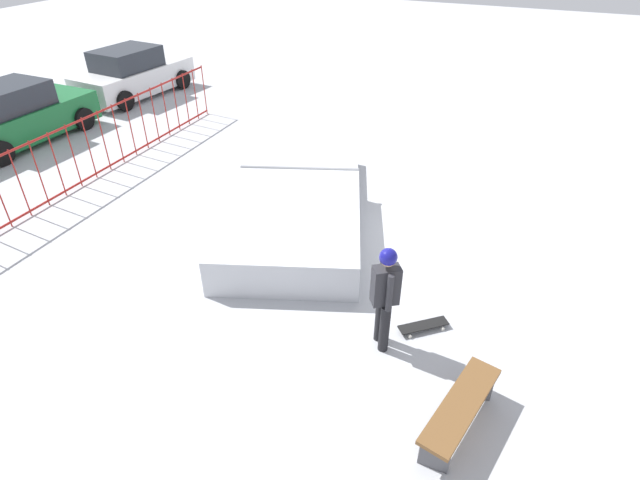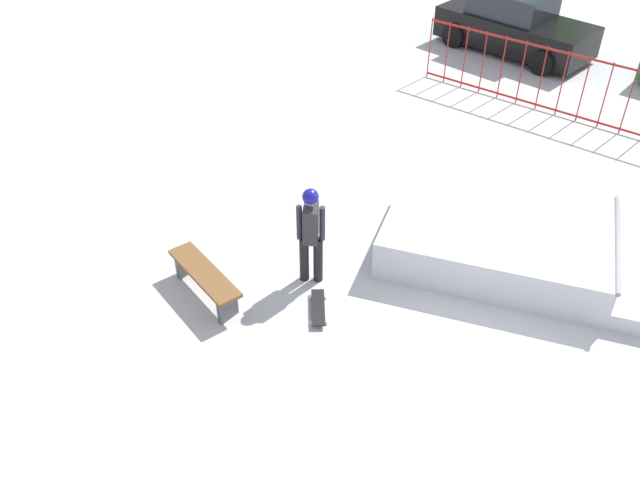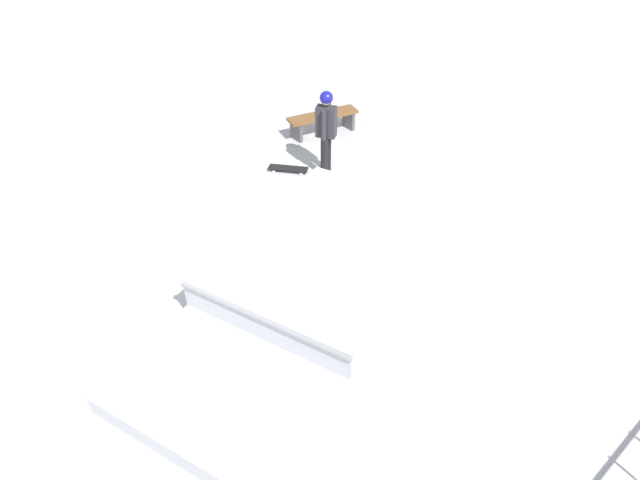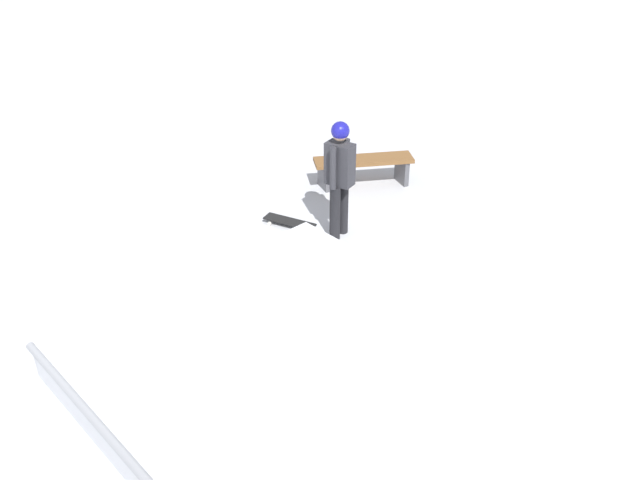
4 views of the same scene
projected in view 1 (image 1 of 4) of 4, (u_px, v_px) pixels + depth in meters
ground_plane at (344, 242)px, 9.88m from camera, size 60.00×60.00×0.00m
skate_ramp at (294, 214)px, 10.16m from camera, size 5.97×4.31×0.74m
skater at (385, 292)px, 7.05m from camera, size 0.40×0.44×1.73m
skateboard at (423, 325)px, 7.82m from camera, size 0.67×0.74×0.09m
perimeter_fence at (81, 152)px, 11.64m from camera, size 10.24×0.30×1.50m
park_bench at (460, 409)px, 6.18m from camera, size 1.65×0.76×0.48m
parked_car_green at (17, 116)px, 13.71m from camera, size 4.12×1.97×1.60m
parked_car_white at (133, 74)px, 17.12m from camera, size 4.23×2.21×1.60m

